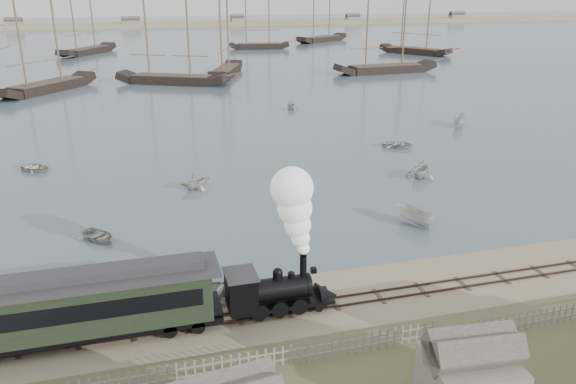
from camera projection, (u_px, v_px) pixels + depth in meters
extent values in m
plane|color=tan|center=(338.00, 285.00, 36.84)|extent=(600.00, 600.00, 0.00)
cube|color=#495D69|center=(165.00, 43.00, 190.50)|extent=(600.00, 336.00, 0.06)
cube|color=#36231D|center=(352.00, 304.00, 34.55)|extent=(120.00, 0.08, 0.12)
cube|color=#36231D|center=(347.00, 296.00, 35.45)|extent=(120.00, 0.08, 0.12)
cube|color=#43362A|center=(349.00, 301.00, 35.02)|extent=(120.00, 1.80, 0.06)
cube|color=tan|center=(153.00, 27.00, 262.82)|extent=(500.00, 20.00, 1.80)
cube|color=black|center=(281.00, 302.00, 33.70)|extent=(6.27, 1.84, 0.23)
cylinder|color=black|center=(275.00, 289.00, 33.28)|extent=(3.87, 1.38, 1.38)
cube|color=black|center=(241.00, 291.00, 32.71)|extent=(1.66, 2.03, 2.12)
cube|color=#323234|center=(241.00, 274.00, 32.33)|extent=(1.84, 2.21, 0.11)
cylinder|color=black|center=(303.00, 267.00, 33.29)|extent=(0.41, 0.41, 1.48)
sphere|color=black|center=(278.00, 273.00, 32.96)|extent=(0.59, 0.59, 0.59)
cone|color=black|center=(327.00, 296.00, 34.46)|extent=(1.29, 1.84, 1.84)
cube|color=black|center=(313.00, 270.00, 33.56)|extent=(0.32, 0.32, 0.32)
cube|color=black|center=(81.00, 329.00, 30.82)|extent=(15.49, 2.55, 0.39)
cube|color=black|center=(77.00, 305.00, 30.28)|extent=(14.39, 2.77, 2.77)
cube|color=black|center=(74.00, 314.00, 28.91)|extent=(13.28, 0.06, 1.00)
cube|color=black|center=(78.00, 288.00, 31.45)|extent=(13.28, 0.06, 1.00)
cube|color=#323234|center=(73.00, 282.00, 29.78)|extent=(15.49, 2.99, 0.20)
cube|color=#323234|center=(72.00, 276.00, 29.67)|extent=(13.83, 1.33, 0.50)
imported|color=#B9B7B0|center=(222.00, 292.00, 35.18)|extent=(4.83, 5.28, 0.89)
imported|color=#B9B7B0|center=(99.00, 236.00, 43.17)|extent=(4.09, 3.88, 0.69)
imported|color=#B9B7B0|center=(195.00, 181.00, 53.89)|extent=(3.61, 3.84, 1.62)
imported|color=#B9B7B0|center=(414.00, 216.00, 45.80)|extent=(3.96, 2.62, 1.43)
imported|color=#B9B7B0|center=(398.00, 144.00, 67.73)|extent=(4.19, 4.60, 0.78)
imported|color=#B9B7B0|center=(421.00, 169.00, 57.02)|extent=(4.54, 4.58, 1.83)
imported|color=#B9B7B0|center=(459.00, 121.00, 77.72)|extent=(3.97, 3.45, 1.49)
imported|color=#B9B7B0|center=(32.00, 167.00, 59.37)|extent=(4.20, 4.42, 0.74)
imported|color=#B9B7B0|center=(291.00, 105.00, 88.15)|extent=(3.01, 2.68, 1.45)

